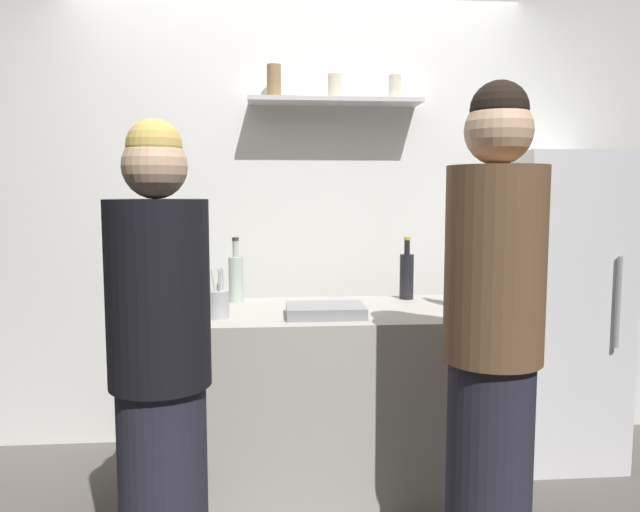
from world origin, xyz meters
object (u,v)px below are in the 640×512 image
object	(u,v)px
person_brown_jacket	(492,345)
utensil_holder	(217,304)
baking_pan	(325,311)
wine_bottle_pale_glass	(236,277)
wine_bottle_dark_glass	(407,275)
wine_bottle_green_glass	(198,285)
refrigerator	(555,307)
water_bottle_plastic	(181,283)
person_blonde	(161,373)
wine_bottle_amber_glass	(457,281)

from	to	relation	value
person_brown_jacket	utensil_holder	bearing A→B (deg)	93.57
baking_pan	wine_bottle_pale_glass	bearing A→B (deg)	136.15
wine_bottle_dark_glass	wine_bottle_green_glass	xyz separation A→B (m)	(-1.03, -0.17, -0.02)
wine_bottle_green_glass	person_brown_jacket	bearing A→B (deg)	-37.57
baking_pan	wine_bottle_pale_glass	distance (m)	0.57
refrigerator	wine_bottle_dark_glass	xyz separation A→B (m)	(-0.84, -0.10, 0.20)
wine_bottle_green_glass	wine_bottle_pale_glass	world-z (taller)	wine_bottle_pale_glass
baking_pan	wine_bottle_pale_glass	world-z (taller)	wine_bottle_pale_glass
wine_bottle_pale_glass	water_bottle_plastic	distance (m)	0.27
wine_bottle_green_glass	person_blonde	distance (m)	0.84
utensil_holder	baking_pan	bearing A→B (deg)	-0.64
wine_bottle_pale_glass	person_brown_jacket	size ratio (longest dim) A/B	0.18
refrigerator	person_blonde	distance (m)	2.19
wine_bottle_pale_glass	water_bottle_plastic	world-z (taller)	wine_bottle_pale_glass
wine_bottle_amber_glass	wine_bottle_pale_glass	world-z (taller)	wine_bottle_pale_glass
utensil_holder	wine_bottle_pale_glass	distance (m)	0.40
wine_bottle_green_glass	utensil_holder	bearing A→B (deg)	-64.97
baking_pan	person_brown_jacket	xyz separation A→B (m)	(0.52, -0.61, -0.01)
refrigerator	wine_bottle_dark_glass	bearing A→B (deg)	-173.51
baking_pan	wine_bottle_pale_glass	xyz separation A→B (m)	(-0.41, 0.39, 0.10)
wine_bottle_green_glass	wine_bottle_dark_glass	bearing A→B (deg)	9.21
baking_pan	utensil_holder	xyz separation A→B (m)	(-0.47, 0.01, 0.04)
utensil_holder	wine_bottle_amber_glass	xyz separation A→B (m)	(1.11, 0.17, 0.06)
wine_bottle_amber_glass	person_brown_jacket	distance (m)	0.80
baking_pan	water_bottle_plastic	distance (m)	0.75
utensil_holder	wine_bottle_amber_glass	size ratio (longest dim) A/B	0.69
utensil_holder	wine_bottle_dark_glass	bearing A→B (deg)	23.46
baking_pan	wine_bottle_amber_glass	size ratio (longest dim) A/B	1.07
wine_bottle_dark_glass	wine_bottle_pale_glass	world-z (taller)	wine_bottle_pale_glass
water_bottle_plastic	refrigerator	bearing A→B (deg)	4.62
refrigerator	utensil_holder	xyz separation A→B (m)	(-1.76, -0.49, 0.13)
water_bottle_plastic	person_brown_jacket	xyz separation A→B (m)	(1.19, -0.95, -0.09)
refrigerator	wine_bottle_amber_glass	xyz separation A→B (m)	(-0.65, -0.33, 0.20)
wine_bottle_dark_glass	wine_bottle_green_glass	bearing A→B (deg)	-170.79
wine_bottle_amber_glass	wine_bottle_green_glass	bearing A→B (deg)	176.99
baking_pan	wine_bottle_green_glass	xyz separation A→B (m)	(-0.58, 0.24, 0.08)
utensil_holder	person_blonde	bearing A→B (deg)	-103.74
wine_bottle_green_glass	person_brown_jacket	distance (m)	1.39
baking_pan	wine_bottle_dark_glass	world-z (taller)	wine_bottle_dark_glass
person_brown_jacket	wine_bottle_dark_glass	bearing A→B (deg)	39.37
baking_pan	person_blonde	size ratio (longest dim) A/B	0.20
water_bottle_plastic	person_blonde	distance (m)	0.94
baking_pan	wine_bottle_amber_glass	xyz separation A→B (m)	(0.64, 0.17, 0.10)
water_bottle_plastic	wine_bottle_pale_glass	bearing A→B (deg)	10.87
baking_pan	person_brown_jacket	bearing A→B (deg)	-49.27
refrigerator	wine_bottle_green_glass	xyz separation A→B (m)	(-1.87, -0.26, 0.18)
water_bottle_plastic	wine_bottle_dark_glass	bearing A→B (deg)	3.22
wine_bottle_green_glass	person_brown_jacket	xyz separation A→B (m)	(1.10, -0.85, -0.10)
utensil_holder	person_blonde	world-z (taller)	person_blonde
person_blonde	person_brown_jacket	xyz separation A→B (m)	(1.14, -0.03, 0.08)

